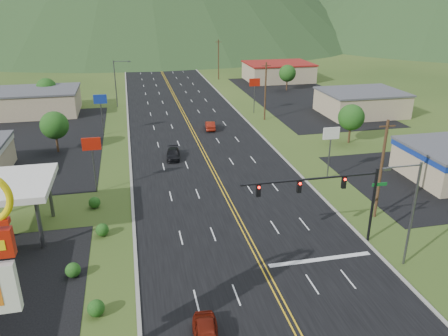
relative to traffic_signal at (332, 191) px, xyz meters
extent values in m
cylinder|color=black|center=(4.02, 0.00, -1.83)|extent=(0.24, 0.24, 7.00)
cylinder|color=black|center=(-1.98, 0.00, 1.27)|extent=(12.00, 0.18, 0.18)
cube|color=#0C591E|center=(4.42, 0.00, 0.17)|extent=(1.40, 0.06, 0.30)
cube|color=black|center=(1.02, 0.00, 0.67)|extent=(0.35, 0.28, 1.05)
sphere|color=#FF0C05|center=(1.02, -0.18, 1.02)|extent=(0.22, 0.22, 0.22)
cube|color=black|center=(-2.98, 0.00, 0.67)|extent=(0.35, 0.28, 1.05)
sphere|color=#FF0C05|center=(-2.98, -0.18, 1.02)|extent=(0.22, 0.22, 0.22)
cube|color=black|center=(-6.48, 0.00, 0.67)|extent=(0.35, 0.28, 1.05)
sphere|color=#FF0C05|center=(-6.48, -0.18, 1.02)|extent=(0.22, 0.22, 0.22)
cylinder|color=#59595E|center=(5.02, -4.00, -0.83)|extent=(0.20, 0.20, 9.00)
cylinder|color=#59595E|center=(3.58, -4.00, 3.47)|extent=(2.88, 0.12, 0.12)
cube|color=#59595E|center=(2.14, -4.00, 3.37)|extent=(0.60, 0.25, 0.18)
cylinder|color=#59595E|center=(-18.48, 56.00, -0.83)|extent=(0.20, 0.20, 9.00)
cylinder|color=#59595E|center=(-17.04, 56.00, 3.47)|extent=(2.88, 0.12, 0.12)
cube|color=#59595E|center=(-15.60, 56.00, 3.37)|extent=(0.60, 0.25, 0.18)
cylinder|color=#59595E|center=(-24.48, 5.00, -2.83)|extent=(0.36, 0.36, 5.00)
cylinder|color=#59595E|center=(-24.48, 11.00, -2.83)|extent=(0.36, 0.36, 5.00)
cube|color=tan|center=(-34.48, 54.00, -3.23)|extent=(18.00, 11.00, 4.20)
cube|color=#4C4C51|center=(-34.48, 54.00, -0.98)|extent=(18.40, 11.40, 0.30)
cube|color=tan|center=(25.52, 41.00, -3.33)|extent=(14.00, 11.00, 4.00)
cube|color=#4C4C51|center=(25.52, 41.00, -1.18)|extent=(14.40, 11.40, 0.30)
cube|color=tan|center=(21.52, 76.00, -3.23)|extent=(16.00, 12.00, 4.20)
cube|color=maroon|center=(21.52, 76.00, -0.98)|extent=(16.40, 12.40, 0.30)
cylinder|color=#59595E|center=(-20.48, 16.00, -2.83)|extent=(0.16, 0.16, 5.00)
cube|color=#AB1709|center=(-20.48, 16.00, 0.37)|extent=(2.00, 0.18, 1.40)
cylinder|color=#59595E|center=(-20.48, 38.00, -2.83)|extent=(0.16, 0.16, 5.00)
cube|color=navy|center=(-20.48, 38.00, 0.37)|extent=(2.00, 0.18, 1.40)
cylinder|color=#59595E|center=(6.52, 14.00, -2.83)|extent=(0.16, 0.16, 5.00)
cube|color=white|center=(6.52, 14.00, 0.37)|extent=(2.00, 0.18, 1.40)
cylinder|color=#59595E|center=(6.52, 46.00, -2.83)|extent=(0.16, 0.16, 5.00)
cube|color=#AB1709|center=(6.52, 46.00, 0.37)|extent=(2.00, 0.18, 1.40)
cylinder|color=#382314|center=(-26.48, 31.00, -3.83)|extent=(0.30, 0.30, 3.00)
sphere|color=#154112|center=(-26.48, 31.00, -1.43)|extent=(3.84, 3.84, 3.84)
cylinder|color=#382314|center=(-31.48, 58.00, -3.83)|extent=(0.30, 0.30, 3.00)
sphere|color=#154112|center=(-31.48, 58.00, -1.43)|extent=(3.84, 3.84, 3.84)
cylinder|color=#382314|center=(15.52, 26.00, -3.83)|extent=(0.30, 0.30, 3.00)
sphere|color=#154112|center=(15.52, 26.00, -1.43)|extent=(3.84, 3.84, 3.84)
cylinder|color=#382314|center=(19.52, 64.00, -3.83)|extent=(0.30, 0.30, 3.00)
sphere|color=#154112|center=(19.52, 64.00, -1.43)|extent=(3.84, 3.84, 3.84)
cylinder|color=#382314|center=(7.02, 4.00, -0.33)|extent=(0.28, 0.28, 10.00)
cube|color=#382314|center=(7.02, 4.00, 4.07)|extent=(1.60, 0.12, 0.12)
cylinder|color=#382314|center=(7.02, 41.00, -0.33)|extent=(0.28, 0.28, 10.00)
cube|color=#382314|center=(7.02, 41.00, 4.07)|extent=(1.60, 0.12, 0.12)
cylinder|color=#382314|center=(7.02, 81.00, -0.33)|extent=(0.28, 0.28, 10.00)
cube|color=#382314|center=(7.02, 81.00, 4.07)|extent=(1.60, 0.12, 0.12)
cylinder|color=#382314|center=(7.02, 121.00, -0.33)|extent=(0.28, 0.28, 10.00)
cube|color=#382314|center=(7.02, 121.00, 4.07)|extent=(1.60, 0.12, 0.12)
imported|color=black|center=(-10.89, 24.79, -4.72)|extent=(2.19, 4.39, 1.22)
imported|color=maroon|center=(-3.50, 37.08, -4.64)|extent=(1.95, 4.31, 1.37)
camera|label=1|loc=(-16.06, -30.66, 15.47)|focal=35.00mm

